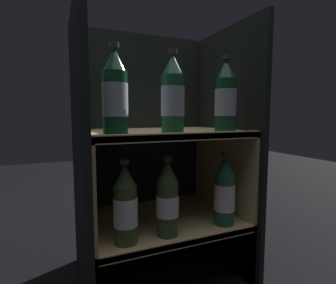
{
  "coord_description": "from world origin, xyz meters",
  "views": [
    {
      "loc": [
        -0.36,
        -0.69,
        0.61
      ],
      "look_at": [
        0.0,
        0.14,
        0.52
      ],
      "focal_mm": 28.0,
      "sensor_mm": 36.0,
      "label": 1
    }
  ],
  "objects": [
    {
      "name": "shelf_upper",
      "position": [
        0.0,
        0.2,
        0.4
      ],
      "size": [
        0.56,
        0.41,
        0.56
      ],
      "color": "#DBBC84",
      "rests_on": "ground_plane"
    },
    {
      "name": "bottle_lower_front_1",
      "position": [
        -0.04,
        0.06,
        0.34
      ],
      "size": [
        0.07,
        0.07,
        0.26
      ],
      "color": "#384C28",
      "rests_on": "shelf_lower"
    },
    {
      "name": "fridge_side_left",
      "position": [
        -0.29,
        0.21,
        0.48
      ],
      "size": [
        0.02,
        0.45,
        0.96
      ],
      "primitive_type": "cube",
      "color": "black",
      "rests_on": "ground_plane"
    },
    {
      "name": "fridge_side_right",
      "position": [
        0.29,
        0.21,
        0.48
      ],
      "size": [
        0.02,
        0.45,
        0.96
      ],
      "primitive_type": "cube",
      "color": "black",
      "rests_on": "ground_plane"
    },
    {
      "name": "fridge_back_wall",
      "position": [
        0.0,
        0.42,
        0.48
      ],
      "size": [
        0.6,
        0.02,
        0.96
      ],
      "primitive_type": "cube",
      "color": "black",
      "rests_on": "ground_plane"
    },
    {
      "name": "bottle_upper_front_1",
      "position": [
        -0.02,
        0.06,
        0.67
      ],
      "size": [
        0.07,
        0.07,
        0.26
      ],
      "color": "#1E5638",
      "rests_on": "shelf_upper"
    },
    {
      "name": "bottle_lower_front_0",
      "position": [
        -0.17,
        0.06,
        0.34
      ],
      "size": [
        0.07,
        0.07,
        0.26
      ],
      "color": "#384C28",
      "rests_on": "shelf_lower"
    },
    {
      "name": "bottle_lower_front_2",
      "position": [
        0.18,
        0.06,
        0.34
      ],
      "size": [
        0.07,
        0.07,
        0.26
      ],
      "color": "#1E5638",
      "rests_on": "shelf_lower"
    },
    {
      "name": "bottle_upper_front_0",
      "position": [
        -0.2,
        0.06,
        0.67
      ],
      "size": [
        0.07,
        0.07,
        0.26
      ],
      "color": "#144228",
      "rests_on": "shelf_upper"
    },
    {
      "name": "shelf_lower",
      "position": [
        0.0,
        0.2,
        0.18
      ],
      "size": [
        0.56,
        0.41,
        0.23
      ],
      "color": "#DBBC84",
      "rests_on": "ground_plane"
    },
    {
      "name": "bottle_upper_front_2",
      "position": [
        0.18,
        0.06,
        0.67
      ],
      "size": [
        0.07,
        0.07,
        0.26
      ],
      "color": "#144228",
      "rests_on": "shelf_upper"
    }
  ]
}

